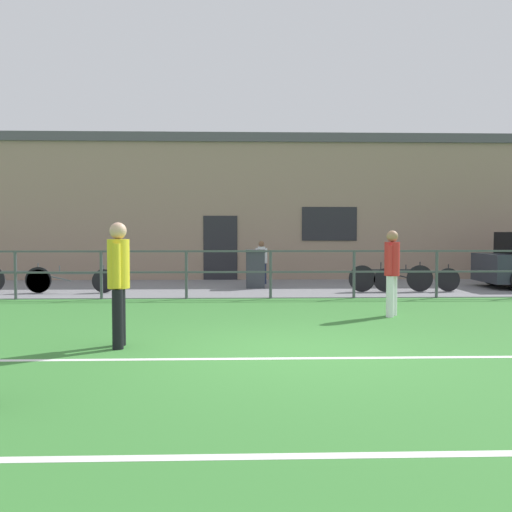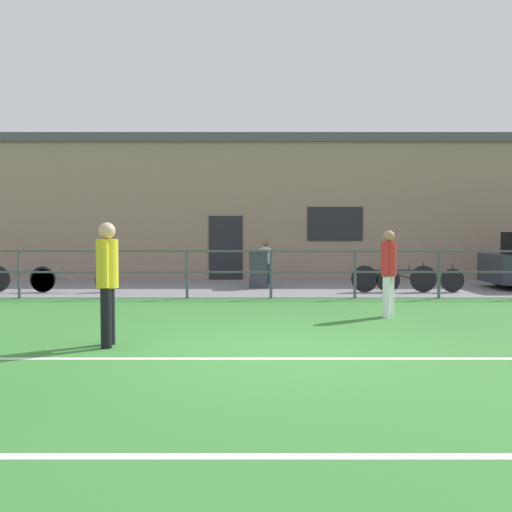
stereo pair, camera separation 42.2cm
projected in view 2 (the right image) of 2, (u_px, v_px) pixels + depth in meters
ground at (285, 354)px, 7.44m from camera, size 60.00×44.00×0.04m
field_line_touchline at (286, 359)px, 7.10m from camera, size 36.00×0.11×0.00m
field_line_hash at (308, 456)px, 4.02m from camera, size 36.00×0.11×0.00m
pavement_strip at (271, 288)px, 15.94m from camera, size 48.00×5.00×0.02m
perimeter_fence at (273, 267)px, 13.40m from camera, size 36.07×0.07×1.15m
clubhouse_facade at (268, 208)px, 19.52m from camera, size 28.00×2.56×4.79m
player_striker at (110, 276)px, 7.84m from camera, size 0.30×0.47×1.73m
player_winger at (391, 268)px, 10.52m from camera, size 0.28×0.40×1.62m
spectator_child at (268, 260)px, 16.86m from camera, size 0.35×0.23×1.29m
bicycle_parked_1 at (14, 279)px, 14.65m from camera, size 2.29×0.04×0.76m
bicycle_parked_2 at (422, 280)px, 14.61m from camera, size 2.28×0.04×0.72m
bicycle_parked_3 at (77, 280)px, 14.64m from camera, size 2.27×0.04×0.71m
bicycle_parked_4 at (396, 278)px, 14.61m from camera, size 2.22×0.04×0.78m
trash_bin_0 at (260, 269)px, 15.73m from camera, size 0.54×0.46×1.07m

